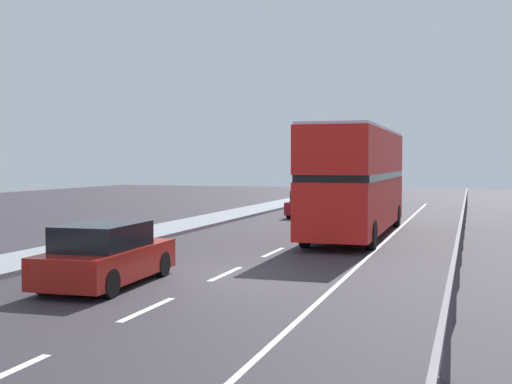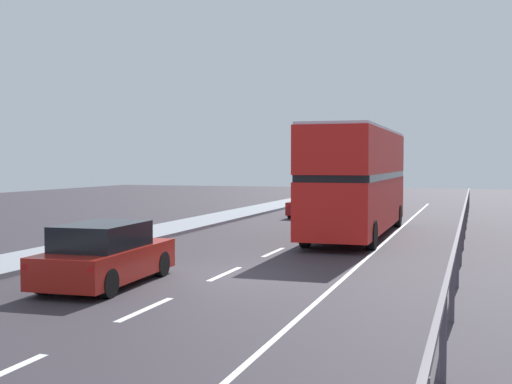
# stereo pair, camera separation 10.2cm
# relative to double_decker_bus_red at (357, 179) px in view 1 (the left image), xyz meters

# --- Properties ---
(ground_plane) EXTENTS (73.43, 120.00, 0.10)m
(ground_plane) POSITION_rel_double_decker_bus_red_xyz_m (-1.77, -10.34, -2.31)
(ground_plane) COLOR #312C33
(near_sidewalk_kerb) EXTENTS (2.39, 80.00, 0.14)m
(near_sidewalk_kerb) POSITION_rel_double_decker_bus_red_xyz_m (-7.95, -10.34, -2.19)
(near_sidewalk_kerb) COLOR gray
(near_sidewalk_kerb) RESTS_ON ground
(lane_paint_markings) EXTENTS (3.21, 46.00, 0.01)m
(lane_paint_markings) POSITION_rel_double_decker_bus_red_xyz_m (0.08, -2.17, -2.26)
(lane_paint_markings) COLOR silver
(lane_paint_markings) RESTS_ON ground
(bridge_side_railing) EXTENTS (0.10, 42.00, 1.20)m
(bridge_side_railing) POSITION_rel_double_decker_bus_red_xyz_m (4.02, -1.34, -1.30)
(bridge_side_railing) COLOR #4E4550
(bridge_side_railing) RESTS_ON ground
(double_decker_bus_red) EXTENTS (2.61, 11.39, 4.21)m
(double_decker_bus_red) POSITION_rel_double_decker_bus_red_xyz_m (0.00, 0.00, 0.00)
(double_decker_bus_red) COLOR red
(double_decker_bus_red) RESTS_ON ground
(hatchback_car_near) EXTENTS (1.96, 4.30, 1.48)m
(hatchback_car_near) POSITION_rel_double_decker_bus_red_xyz_m (-3.90, -12.39, -1.55)
(hatchback_car_near) COLOR maroon
(hatchback_car_near) RESTS_ON ground
(sedan_car_ahead) EXTENTS (1.80, 4.52, 1.39)m
(sedan_car_ahead) POSITION_rel_double_decker_bus_red_xyz_m (-3.97, 8.74, -1.59)
(sedan_car_ahead) COLOR maroon
(sedan_car_ahead) RESTS_ON ground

